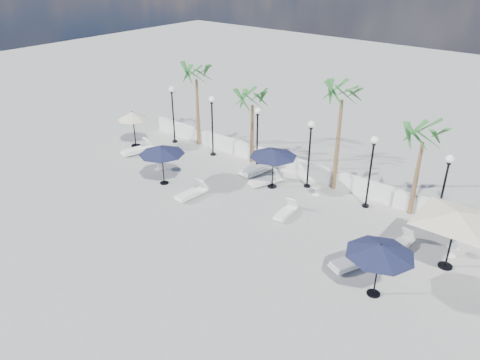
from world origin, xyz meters
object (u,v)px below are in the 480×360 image
Objects in this scene: lounger_6 at (400,244)px; parasol_cream_small at (133,116)px; lounger_3 at (259,169)px; lounger_0 at (138,149)px; parasol_navy_left at (162,151)px; lounger_5 at (285,212)px; parasol_navy_right at (380,250)px; parasol_navy_mid at (273,153)px; lounger_7 at (354,260)px; lounger_4 at (266,180)px; lounger_2 at (255,168)px; lounger_1 at (192,193)px; parasol_cream_sq_a at (458,212)px.

lounger_6 is 0.76× the size of parasol_cream_small.
parasol_cream_small is (-8.86, -1.87, 1.84)m from lounger_3.
parasol_navy_left reaches higher than lounger_0.
lounger_0 reaches higher than lounger_3.
lounger_3 is 9.69m from lounger_6.
lounger_5 is at bearing -163.77° from lounger_6.
lounger_6 is 0.71× the size of parasol_navy_right.
lounger_7 is at bearing -28.39° from parasol_navy_mid.
lounger_7 is (4.51, -1.58, 0.06)m from lounger_5.
parasol_navy_right reaches higher than lounger_4.
lounger_2 is at bearing 137.64° from lounger_5.
lounger_1 is 0.89× the size of lounger_2.
parasol_cream_small is at bearing -173.60° from lounger_6.
lounger_6 is at bearing -4.08° from lounger_3.
lounger_1 is at bearing -93.31° from lounger_3.
parasol_cream_small is at bearing -164.12° from lounger_2.
parasol_cream_small is (-7.86, 2.71, 1.84)m from lounger_1.
parasol_navy_right is 1.07× the size of parasol_cream_small.
parasol_navy_right is at bearing -5.87° from parasol_navy_left.
parasol_navy_left is at bearing -117.82° from lounger_3.
parasol_cream_sq_a reaches higher than lounger_0.
lounger_5 is at bearing 21.59° from lounger_1.
lounger_1 is at bearing -169.27° from lounger_5.
lounger_2 is at bearing 176.01° from lounger_7.
lounger_2 is 5.14m from lounger_5.
lounger_5 is 0.66× the size of parasol_navy_right.
lounger_6 is at bearing 17.22° from lounger_1.
lounger_0 is 8.00m from lounger_2.
parasol_cream_small is (-18.73, 3.91, 0.04)m from parasol_navy_right.
lounger_6 is at bearing 9.92° from parasol_navy_left.
parasol_navy_left is at bearing -8.60° from lounger_0.
lounger_2 is 2.73m from parasol_navy_mid.
lounger_7 is 0.88× the size of parasol_navy_mid.
lounger_5 is (4.95, 1.54, -0.03)m from lounger_1.
parasol_cream_small is (-18.30, 0.33, 1.86)m from lounger_6.
parasol_navy_left is (4.49, -1.84, 1.72)m from lounger_0.
lounger_6 is at bearing 96.86° from parasol_navy_right.
lounger_7 is (16.26, -2.04, 0.01)m from lounger_0.
lounger_7 is 0.89× the size of parasol_navy_left.
parasol_navy_left is (-3.32, -4.43, 1.74)m from lounger_3.
parasol_cream_sq_a is at bearing -0.76° from lounger_5.
parasol_navy_mid is at bearing 172.21° from parasol_cream_sq_a.
lounger_2 reaches higher than lounger_4.
parasol_cream_small is (-20.31, 0.42, -0.55)m from parasol_cream_sq_a.
lounger_4 is at bearing 63.94° from lounger_1.
lounger_3 is 1.10× the size of lounger_6.
lounger_1 reaches higher than lounger_6.
parasol_cream_small is (-10.52, -0.92, 0.05)m from parasol_navy_mid.
parasol_navy_left is (-2.31, 0.16, 1.74)m from lounger_1.
lounger_6 is at bearing -1.02° from parasol_cream_small.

